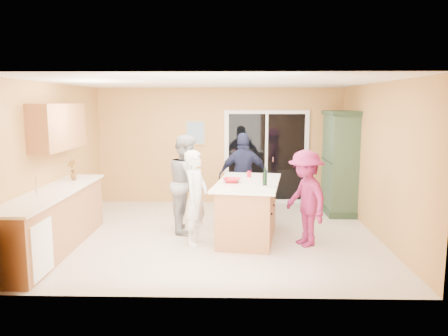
{
  "coord_description": "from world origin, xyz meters",
  "views": [
    {
      "loc": [
        0.33,
        -7.33,
        2.26
      ],
      "look_at": [
        0.15,
        0.1,
        1.15
      ],
      "focal_mm": 35.0,
      "sensor_mm": 36.0,
      "label": 1
    }
  ],
  "objects_px": {
    "woman_navy": "(244,176)",
    "kitchen_island": "(248,211)",
    "green_hutch": "(340,164)",
    "woman_white": "(196,198)",
    "woman_grey": "(187,183)",
    "woman_magenta": "(305,198)"
  },
  "relations": [
    {
      "from": "woman_white",
      "to": "woman_navy",
      "type": "height_order",
      "value": "woman_navy"
    },
    {
      "from": "woman_navy",
      "to": "kitchen_island",
      "type": "bearing_deg",
      "value": 89.97
    },
    {
      "from": "kitchen_island",
      "to": "green_hutch",
      "type": "distance_m",
      "value": 2.66
    },
    {
      "from": "green_hutch",
      "to": "woman_white",
      "type": "distance_m",
      "value": 3.48
    },
    {
      "from": "woman_white",
      "to": "woman_magenta",
      "type": "xyz_separation_m",
      "value": [
        1.75,
        -0.04,
        0.01
      ]
    },
    {
      "from": "woman_white",
      "to": "woman_magenta",
      "type": "relative_size",
      "value": 0.99
    },
    {
      "from": "kitchen_island",
      "to": "green_hutch",
      "type": "bearing_deg",
      "value": 50.64
    },
    {
      "from": "kitchen_island",
      "to": "green_hutch",
      "type": "xyz_separation_m",
      "value": [
        1.93,
        1.75,
        0.57
      ]
    },
    {
      "from": "kitchen_island",
      "to": "woman_grey",
      "type": "relative_size",
      "value": 1.14
    },
    {
      "from": "woman_white",
      "to": "woman_navy",
      "type": "bearing_deg",
      "value": -8.01
    },
    {
      "from": "woman_navy",
      "to": "green_hutch",
      "type": "bearing_deg",
      "value": -167.91
    },
    {
      "from": "woman_grey",
      "to": "woman_navy",
      "type": "relative_size",
      "value": 1.02
    },
    {
      "from": "kitchen_island",
      "to": "woman_magenta",
      "type": "bearing_deg",
      "value": -14.09
    },
    {
      "from": "woman_grey",
      "to": "woman_magenta",
      "type": "bearing_deg",
      "value": -116.49
    },
    {
      "from": "woman_navy",
      "to": "woman_white",
      "type": "bearing_deg",
      "value": 60.96
    },
    {
      "from": "woman_navy",
      "to": "woman_grey",
      "type": "bearing_deg",
      "value": 37.17
    },
    {
      "from": "kitchen_island",
      "to": "woman_navy",
      "type": "height_order",
      "value": "woman_navy"
    },
    {
      "from": "woman_white",
      "to": "woman_grey",
      "type": "bearing_deg",
      "value": 34.86
    },
    {
      "from": "green_hutch",
      "to": "woman_grey",
      "type": "xyz_separation_m",
      "value": [
        -2.99,
        -1.33,
        -0.17
      ]
    },
    {
      "from": "woman_grey",
      "to": "woman_navy",
      "type": "xyz_separation_m",
      "value": [
        1.02,
        0.83,
        -0.01
      ]
    },
    {
      "from": "woman_white",
      "to": "woman_magenta",
      "type": "distance_m",
      "value": 1.75
    },
    {
      "from": "woman_white",
      "to": "woman_grey",
      "type": "xyz_separation_m",
      "value": [
        -0.21,
        0.75,
        0.1
      ]
    }
  ]
}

